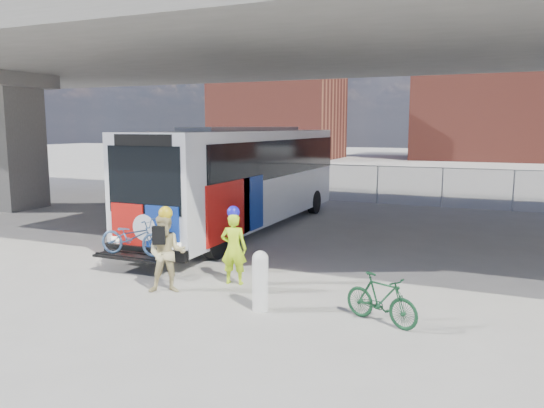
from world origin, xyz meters
The scene contains 9 objects.
ground centered at (0.00, 0.00, 0.00)m, with size 160.00×160.00×0.00m, color #9E9991.
bus centered at (-2.00, 3.78, 2.11)m, with size 2.67×12.94×3.69m.
overpass centered at (0.00, 4.00, 6.54)m, with size 40.00×16.00×7.95m.
chainlink_fence centered at (0.00, 12.00, 1.42)m, with size 30.00×0.06×30.00m.
brick_buildings centered at (1.23, 48.23, 5.42)m, with size 54.00×22.00×12.00m.
bollard centered at (2.09, -3.99, 0.66)m, with size 0.32×0.32×1.24m.
cyclist_hivis centered at (0.74, -2.54, 0.90)m, with size 0.69×0.53×1.87m.
cyclist_tan centered at (-0.33, -3.73, 0.93)m, with size 1.09×1.01×1.96m.
bike_parked centered at (4.48, -3.73, 0.48)m, with size 0.45×1.59×0.95m, color #133C21.
Camera 1 is at (6.40, -13.38, 3.70)m, focal length 35.00 mm.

